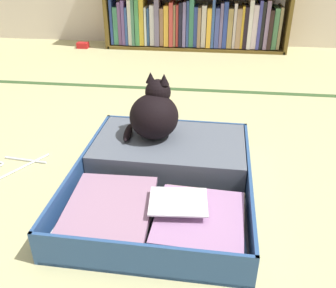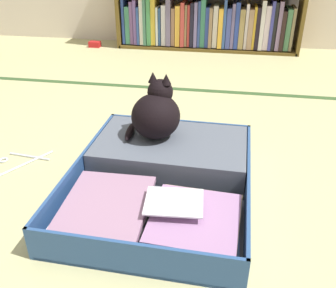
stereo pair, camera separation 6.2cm
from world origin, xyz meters
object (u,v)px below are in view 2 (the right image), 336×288
Objects in this scene: black_cat at (157,114)px; small_red_pouch at (95,44)px; clothes_hanger at (11,165)px; open_suitcase at (164,174)px.

small_red_pouch is at bearing 117.24° from black_cat.
clothes_hanger is 3.30× the size of small_red_pouch.
clothes_hanger is at bearing -80.87° from small_red_pouch.
small_red_pouch is at bearing 99.13° from clothes_hanger.
black_cat is 2.08m from small_red_pouch.
black_cat reaches higher than small_red_pouch.
black_cat is at bearing -62.76° from small_red_pouch.
black_cat reaches higher than clothes_hanger.
small_red_pouch is (-1.01, 2.03, -0.03)m from open_suitcase.
black_cat is 0.83× the size of clothes_hanger.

